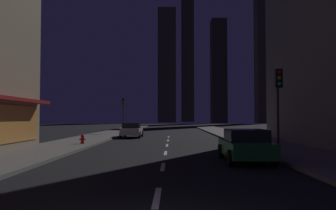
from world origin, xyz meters
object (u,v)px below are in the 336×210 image
(car_parked_far, at_px, (132,130))
(fire_hydrant_far_left, at_px, (82,139))
(traffic_light_near_right, at_px, (278,92))
(car_parked_near, at_px, (245,145))
(traffic_light_far_left, at_px, (123,107))
(street_lamp_right, at_px, (318,27))

(car_parked_far, bearing_deg, fire_hydrant_far_left, -103.31)
(car_parked_far, relative_size, traffic_light_near_right, 1.01)
(car_parked_near, xyz_separation_m, fire_hydrant_far_left, (-9.50, 8.61, -0.29))
(car_parked_near, bearing_deg, car_parked_far, 111.44)
(traffic_light_far_left, xyz_separation_m, street_lamp_right, (10.88, -29.01, 1.87))
(fire_hydrant_far_left, height_order, traffic_light_far_left, traffic_light_far_left)
(fire_hydrant_far_left, height_order, street_lamp_right, street_lamp_right)
(car_parked_near, xyz_separation_m, traffic_light_far_left, (-9.10, 25.52, 2.45))
(traffic_light_near_right, bearing_deg, street_lamp_right, -91.43)
(traffic_light_near_right, relative_size, traffic_light_far_left, 1.00)
(car_parked_near, distance_m, street_lamp_right, 5.84)
(car_parked_far, height_order, traffic_light_far_left, traffic_light_far_left)
(fire_hydrant_far_left, distance_m, traffic_light_far_left, 17.13)
(fire_hydrant_far_left, relative_size, traffic_light_far_left, 0.16)
(car_parked_near, relative_size, traffic_light_near_right, 1.01)
(car_parked_far, distance_m, fire_hydrant_far_left, 10.00)
(fire_hydrant_far_left, xyz_separation_m, traffic_light_far_left, (0.40, 16.90, 2.74))
(car_parked_far, xyz_separation_m, traffic_light_near_right, (9.10, -17.01, 2.45))
(car_parked_near, bearing_deg, fire_hydrant_far_left, 137.80)
(fire_hydrant_far_left, bearing_deg, car_parked_far, 76.69)
(street_lamp_right, bearing_deg, car_parked_near, 117.01)
(traffic_light_far_left, bearing_deg, car_parked_near, -70.37)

